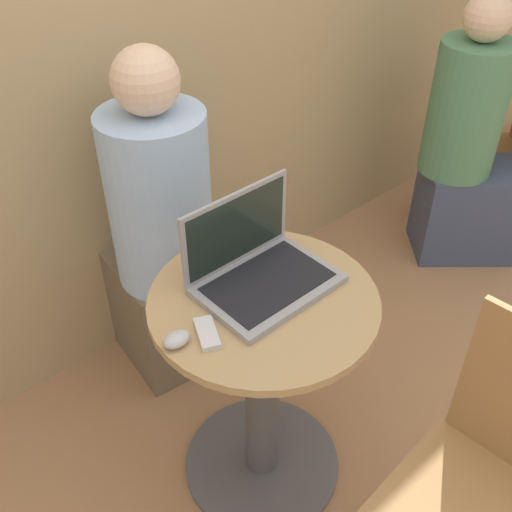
% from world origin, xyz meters
% --- Properties ---
extents(ground_plane, '(12.00, 12.00, 0.00)m').
position_xyz_m(ground_plane, '(0.00, 0.00, 0.00)').
color(ground_plane, '#9E704C').
extents(back_wall, '(7.00, 0.05, 2.60)m').
position_xyz_m(back_wall, '(0.00, 0.84, 1.30)').
color(back_wall, tan).
rests_on(back_wall, ground_plane).
extents(round_table, '(0.61, 0.61, 0.75)m').
position_xyz_m(round_table, '(0.00, 0.00, 0.44)').
color(round_table, '#4C4C51').
rests_on(round_table, ground_plane).
extents(laptop, '(0.36, 0.26, 0.24)m').
position_xyz_m(laptop, '(0.03, 0.06, 0.80)').
color(laptop, gray).
rests_on(laptop, round_table).
extents(cell_phone, '(0.09, 0.11, 0.02)m').
position_xyz_m(cell_phone, '(-0.19, -0.01, 0.76)').
color(cell_phone, silver).
rests_on(cell_phone, round_table).
extents(computer_mouse, '(0.07, 0.05, 0.03)m').
position_xyz_m(computer_mouse, '(-0.26, 0.01, 0.77)').
color(computer_mouse, '#B2B2B7').
rests_on(computer_mouse, round_table).
extents(chair_empty, '(0.43, 0.43, 0.90)m').
position_xyz_m(chair_empty, '(0.16, -0.64, 0.47)').
color(chair_empty, '#9E7042').
rests_on(chair_empty, ground_plane).
extents(person_seated, '(0.36, 0.53, 1.25)m').
position_xyz_m(person_seated, '(0.06, 0.62, 0.52)').
color(person_seated, brown).
rests_on(person_seated, ground_plane).
extents(chair_background, '(0.56, 0.56, 0.87)m').
position_xyz_m(chair_background, '(1.74, 0.28, 0.45)').
color(chair_background, brown).
rests_on(chair_background, ground_plane).
extents(person_background, '(0.53, 0.52, 1.20)m').
position_xyz_m(person_background, '(1.47, 0.29, 0.50)').
color(person_background, '#3D4766').
rests_on(person_background, ground_plane).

